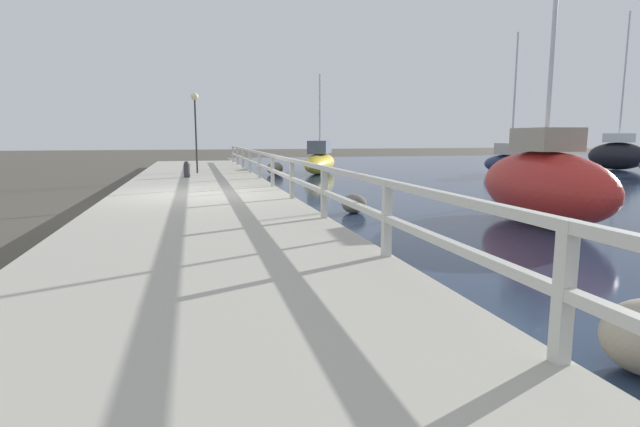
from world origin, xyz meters
TOP-DOWN VIEW (x-y plane):
  - ground_plane at (0.00, 0.00)m, footprint 120.00×120.00m
  - dock_walkway at (0.00, 0.00)m, footprint 4.37×36.00m
  - railing at (2.08, -0.00)m, footprint 0.10×32.50m
  - boulder_water_edge at (3.61, 10.69)m, footprint 0.78×0.71m
  - boulder_far_strip at (3.49, -1.84)m, footprint 0.59×0.53m
  - mooring_bollard at (-0.36, 5.41)m, footprint 0.22×0.22m
  - dock_lamp at (0.01, 7.51)m, footprint 0.29×0.29m
  - sailboat_black at (22.19, 9.56)m, footprint 2.38×3.36m
  - sailboat_red at (6.84, -4.05)m, footprint 1.56×4.14m
  - sailboat_navy at (14.13, 7.45)m, footprint 1.72×3.48m
  - sailboat_yellow at (5.89, 10.95)m, footprint 3.35×5.85m

SIDE VIEW (x-z plane):
  - ground_plane at x=0.00m, z-range 0.00..0.00m
  - dock_walkway at x=0.00m, z-range 0.00..0.35m
  - boulder_far_strip at x=3.49m, z-range 0.00..0.45m
  - boulder_water_edge at x=3.61m, z-range 0.00..0.59m
  - sailboat_navy at x=14.13m, z-range -2.59..3.79m
  - sailboat_yellow at x=5.89m, z-range -1.74..2.98m
  - mooring_bollard at x=-0.36m, z-range 0.35..0.92m
  - sailboat_red at x=6.84m, z-range -2.23..3.87m
  - sailboat_black at x=22.19m, z-range -3.26..4.97m
  - railing at x=2.08m, z-range 0.52..1.44m
  - dock_lamp at x=0.01m, z-range 1.20..4.31m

